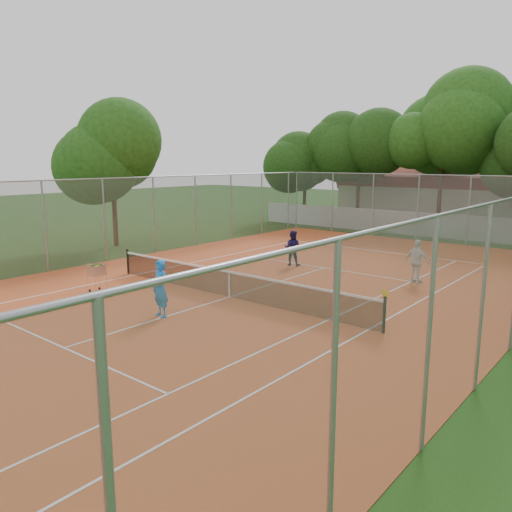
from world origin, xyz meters
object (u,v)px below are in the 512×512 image
Objects in this scene: player_far_right at (417,261)px; tennis_net at (229,284)px; clubhouse at (451,193)px; player_far_left at (292,248)px; ball_hopper at (97,277)px; player_near at (160,289)px.

tennis_net is at bearing 64.74° from player_far_right.
clubhouse is 23.10m from player_far_left.
tennis_net is 5.00m from ball_hopper.
tennis_net is 6.84× the size of player_far_right.
ball_hopper is at bearing -94.12° from clubhouse.
player_near is 10.36m from player_far_right.
player_near is at bearing -92.37° from tennis_net.
player_far_right reaches higher than tennis_net.
player_far_right is at bearing 55.72° from tennis_net.
ball_hopper is (-4.15, 0.43, -0.34)m from player_near.
tennis_net is 10.61× the size of ball_hopper.
player_far_right is at bearing 57.20° from ball_hopper.
player_near is 9.07m from player_far_left.
player_far_left is at bearing 107.85° from player_near.
tennis_net is 0.72× the size of clubhouse.
player_near is at bearing 5.15° from ball_hopper.
clubhouse is 10.05× the size of player_far_left.
tennis_net is 6.57× the size of player_near.
ball_hopper reaches higher than tennis_net.
clubhouse reaches higher than player_far_left.
player_far_right is (5.80, 0.39, 0.05)m from player_far_left.
clubhouse reaches higher than ball_hopper.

